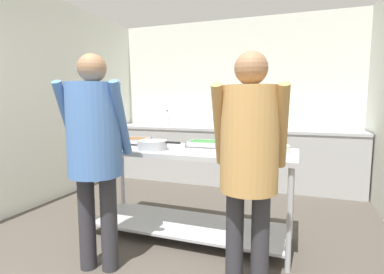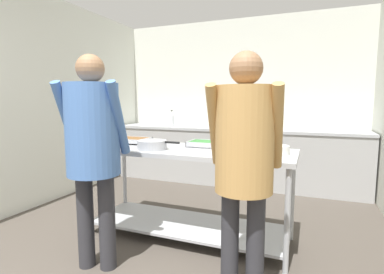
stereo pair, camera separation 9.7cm
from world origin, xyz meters
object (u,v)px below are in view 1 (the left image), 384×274
at_px(water_bottle, 167,119).
at_px(broccoli_bowl, 243,145).
at_px(serving_tray_roast, 130,141).
at_px(sauce_pan, 153,145).
at_px(plate_stack, 275,149).
at_px(guest_serving_right, 249,151).
at_px(guest_serving_left, 95,141).
at_px(serving_tray_vegetables, 209,144).

bearing_deg(water_bottle, broccoli_bowl, -49.95).
distance_m(serving_tray_roast, broccoli_bowl, 1.23).
distance_m(sauce_pan, water_bottle, 2.34).
xyz_separation_m(plate_stack, guest_serving_right, (-0.11, -0.72, 0.09)).
bearing_deg(guest_serving_left, plate_stack, 31.75).
xyz_separation_m(sauce_pan, guest_serving_right, (0.97, -0.54, 0.08)).
xyz_separation_m(plate_stack, water_bottle, (-1.93, 2.00, 0.11)).
xyz_separation_m(serving_tray_vegetables, broccoli_bowl, (0.36, -0.12, 0.02)).
bearing_deg(broccoli_bowl, serving_tray_roast, 176.13).
bearing_deg(water_bottle, sauce_pan, -68.77).
distance_m(serving_tray_vegetables, broccoli_bowl, 0.38).
bearing_deg(water_bottle, guest_serving_left, -76.37).
bearing_deg(broccoli_bowl, water_bottle, 130.05).
bearing_deg(serving_tray_vegetables, plate_stack, -14.97).
bearing_deg(serving_tray_roast, broccoli_bowl, -3.87).
relative_size(sauce_pan, guest_serving_right, 0.26).
bearing_deg(guest_serving_right, serving_tray_vegetables, 121.17).
relative_size(sauce_pan, guest_serving_left, 0.25).
relative_size(guest_serving_left, guest_serving_right, 1.02).
height_order(sauce_pan, guest_serving_left, guest_serving_left).
xyz_separation_m(serving_tray_vegetables, guest_serving_left, (-0.61, -0.95, 0.12)).
height_order(serving_tray_roast, guest_serving_left, guest_serving_left).
relative_size(sauce_pan, broccoli_bowl, 1.63).
height_order(plate_stack, guest_serving_right, guest_serving_right).
height_order(broccoli_bowl, guest_serving_left, guest_serving_left).
height_order(plate_stack, water_bottle, water_bottle).
height_order(serving_tray_vegetables, water_bottle, water_bottle).
height_order(serving_tray_vegetables, guest_serving_right, guest_serving_right).
relative_size(broccoli_bowl, guest_serving_left, 0.15).
bearing_deg(sauce_pan, guest_serving_right, -29.13).
bearing_deg(serving_tray_roast, plate_stack, -5.01).
height_order(serving_tray_roast, plate_stack, plate_stack).
bearing_deg(serving_tray_vegetables, water_bottle, 125.01).
xyz_separation_m(serving_tray_roast, broccoli_bowl, (1.23, -0.08, 0.02)).
bearing_deg(broccoli_bowl, guest_serving_right, -76.91).
relative_size(plate_stack, guest_serving_left, 0.15).
relative_size(serving_tray_vegetables, guest_serving_right, 0.24).
bearing_deg(water_bottle, serving_tray_roast, -77.55).
height_order(sauce_pan, broccoli_bowl, broccoli_bowl).
xyz_separation_m(sauce_pan, guest_serving_left, (-0.17, -0.60, 0.10)).
distance_m(plate_stack, guest_serving_right, 0.73).
relative_size(serving_tray_vegetables, broccoli_bowl, 1.54).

